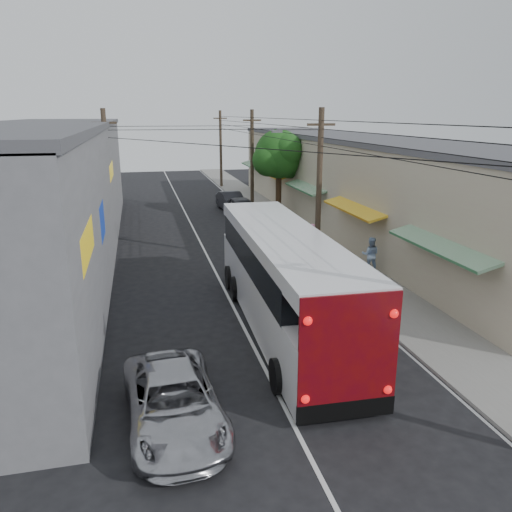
# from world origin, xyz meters

# --- Properties ---
(ground) EXTENTS (120.00, 120.00, 0.00)m
(ground) POSITION_xyz_m (0.00, 0.00, 0.00)
(ground) COLOR black
(ground) RESTS_ON ground
(sidewalk) EXTENTS (3.00, 80.00, 0.12)m
(sidewalk) POSITION_xyz_m (6.50, 20.00, 0.06)
(sidewalk) COLOR slate
(sidewalk) RESTS_ON ground
(building_right) EXTENTS (7.09, 40.00, 6.25)m
(building_right) POSITION_xyz_m (10.99, 22.00, 3.15)
(building_right) COLOR #B5AE90
(building_right) RESTS_ON ground
(building_left) EXTENTS (7.20, 36.00, 7.25)m
(building_left) POSITION_xyz_m (-8.50, 18.00, 3.65)
(building_left) COLOR slate
(building_left) RESTS_ON ground
(utility_poles) EXTENTS (11.80, 45.28, 8.00)m
(utility_poles) POSITION_xyz_m (3.13, 20.33, 4.13)
(utility_poles) COLOR #473828
(utility_poles) RESTS_ON ground
(street_tree) EXTENTS (4.40, 4.00, 6.60)m
(street_tree) POSITION_xyz_m (6.87, 26.02, 4.67)
(street_tree) COLOR #3F2B19
(street_tree) RESTS_ON ground
(coach_bus) EXTENTS (3.21, 12.76, 3.66)m
(coach_bus) POSITION_xyz_m (1.45, 6.37, 1.89)
(coach_bus) COLOR white
(coach_bus) RESTS_ON ground
(jeepney) EXTENTS (2.62, 5.14, 1.39)m
(jeepney) POSITION_xyz_m (-2.98, 1.00, 0.70)
(jeepney) COLOR #ADADB4
(jeepney) RESTS_ON ground
(parked_suv) EXTENTS (2.74, 5.47, 1.52)m
(parked_suv) POSITION_xyz_m (4.27, 13.00, 0.76)
(parked_suv) COLOR #9C9CA3
(parked_suv) RESTS_ON ground
(parked_car_mid) EXTENTS (2.19, 4.87, 1.62)m
(parked_car_mid) POSITION_xyz_m (3.98, 26.00, 0.81)
(parked_car_mid) COLOR #29292E
(parked_car_mid) RESTS_ON ground
(parked_car_far) EXTENTS (1.99, 4.74, 1.52)m
(parked_car_far) POSITION_xyz_m (3.80, 29.51, 0.76)
(parked_car_far) COLOR #212227
(parked_car_far) RESTS_ON ground
(pedestrian_near) EXTENTS (0.69, 0.48, 1.84)m
(pedestrian_near) POSITION_xyz_m (5.51, 14.73, 1.04)
(pedestrian_near) COLOR pink
(pedestrian_near) RESTS_ON sidewalk
(pedestrian_far) EXTENTS (1.06, 0.97, 1.77)m
(pedestrian_far) POSITION_xyz_m (7.43, 11.43, 1.00)
(pedestrian_far) COLOR #9AB9E1
(pedestrian_far) RESTS_ON sidewalk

